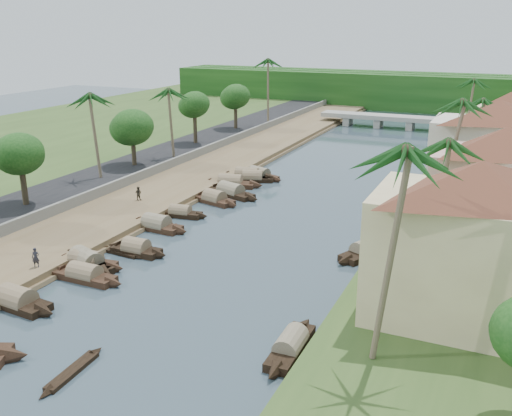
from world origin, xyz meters
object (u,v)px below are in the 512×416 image
at_px(building_near, 473,241).
at_px(sampan_1, 17,301).
at_px(bridge, 395,119).
at_px(person_near, 36,258).

distance_m(building_near, sampan_1, 30.80).
relative_size(bridge, person_near, 17.54).
xyz_separation_m(bridge, sampan_1, (-9.88, -82.93, -1.31)).
bearing_deg(person_near, sampan_1, -87.11).
xyz_separation_m(building_near, person_near, (-31.32, -4.49, -4.79)).
relative_size(bridge, sampan_1, 3.76).
bearing_deg(person_near, building_near, -17.84).
bearing_deg(bridge, sampan_1, -96.79).
bearing_deg(bridge, person_near, -98.92).
relative_size(building_near, person_near, 9.30).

